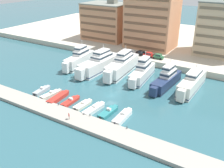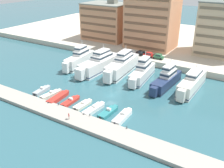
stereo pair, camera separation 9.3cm
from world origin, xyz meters
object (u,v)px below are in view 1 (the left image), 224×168
object	(u,v)px
yacht_navy_center	(166,79)
motorboat_cream_left	(51,94)
motorboat_grey_far_left	(42,91)
car_green_center_left	(158,56)
yacht_white_far_left	(79,59)
car_black_left	(141,53)
motorboat_red_center_left	(70,101)
yacht_white_left	(99,63)
car_white_far_left	(131,52)
car_red_mid_left	(149,55)
motorboat_cream_center	(83,105)
pedestrian_near_edge	(69,115)
motorboat_red_mid_left	(58,98)
motorboat_white_center_right	(94,109)
yacht_ivory_center_right	(192,83)
motorboat_white_right	(123,117)
motorboat_teal_mid_right	(108,112)
yacht_white_mid_left	(122,65)
yacht_white_center_left	(142,72)

from	to	relation	value
yacht_navy_center	motorboat_cream_left	size ratio (longest dim) A/B	2.48
motorboat_grey_far_left	car_green_center_left	size ratio (longest dim) A/B	1.60
yacht_white_far_left	car_black_left	distance (m)	23.30
motorboat_cream_left	motorboat_red_center_left	bearing A→B (deg)	-1.31
yacht_white_left	car_white_far_left	size ratio (longest dim) A/B	5.16
car_red_mid_left	motorboat_cream_center	bearing A→B (deg)	-91.19
motorboat_cream_left	pedestrian_near_edge	xyz separation A→B (m)	(12.87, -7.33, 1.32)
yacht_navy_center	motorboat_red_mid_left	xyz separation A→B (m)	(-21.65, -22.83, -1.74)
car_green_center_left	pedestrian_near_edge	size ratio (longest dim) A/B	2.59
car_black_left	pedestrian_near_edge	size ratio (longest dim) A/B	2.59
motorboat_red_center_left	motorboat_white_center_right	size ratio (longest dim) A/B	0.88
yacht_ivory_center_right	motorboat_white_right	bearing A→B (deg)	-111.34
car_green_center_left	yacht_white_left	bearing A→B (deg)	-131.78
motorboat_teal_mid_right	pedestrian_near_edge	size ratio (longest dim) A/B	4.46
motorboat_white_right	car_green_center_left	world-z (taller)	car_green_center_left
motorboat_teal_mid_right	car_black_left	size ratio (longest dim) A/B	1.72
motorboat_teal_mid_right	car_green_center_left	size ratio (longest dim) A/B	1.72
car_black_left	motorboat_white_center_right	bearing A→B (deg)	-80.95
motorboat_cream_center	car_green_center_left	distance (m)	39.30
yacht_white_left	car_red_mid_left	bearing A→B (deg)	56.13
car_black_left	motorboat_cream_left	bearing A→B (deg)	-101.98
motorboat_grey_far_left	pedestrian_near_edge	distance (m)	18.37
motorboat_white_right	pedestrian_near_edge	size ratio (longest dim) A/B	4.90
yacht_white_left	yacht_navy_center	distance (m)	24.02
motorboat_white_right	car_red_mid_left	bearing A→B (deg)	105.45
yacht_ivory_center_right	car_green_center_left	size ratio (longest dim) A/B	4.63
motorboat_teal_mid_right	yacht_white_mid_left	bearing A→B (deg)	112.40
yacht_white_left	yacht_white_center_left	bearing A→B (deg)	4.38
motorboat_white_center_right	car_red_mid_left	bearing A→B (deg)	94.27
car_black_left	motorboat_white_right	bearing A→B (deg)	-70.18
motorboat_red_center_left	yacht_white_center_left	bearing A→B (deg)	69.06
motorboat_cream_left	pedestrian_near_edge	bearing A→B (deg)	-29.67
motorboat_teal_mid_right	motorboat_white_center_right	bearing A→B (deg)	-169.49
yacht_white_left	car_white_far_left	xyz separation A→B (m)	(3.76, 16.04, 0.52)
yacht_navy_center	pedestrian_near_edge	xyz separation A→B (m)	(-11.88, -29.74, -0.49)
yacht_white_far_left	yacht_ivory_center_right	xyz separation A→B (m)	(39.60, 1.27, -0.40)
yacht_white_far_left	car_red_mid_left	size ratio (longest dim) A/B	4.21
yacht_white_center_left	motorboat_red_center_left	xyz separation A→B (m)	(-9.18, -23.99, -2.01)
yacht_white_far_left	yacht_white_mid_left	xyz separation A→B (m)	(16.24, 2.15, 0.07)
yacht_navy_center	yacht_ivory_center_right	size ratio (longest dim) A/B	0.91
yacht_ivory_center_right	motorboat_grey_far_left	bearing A→B (deg)	-146.40
yacht_white_center_left	motorboat_white_center_right	world-z (taller)	yacht_white_center_left
car_black_left	car_red_mid_left	size ratio (longest dim) A/B	0.99
motorboat_cream_center	motorboat_teal_mid_right	distance (m)	7.57
car_white_far_left	car_green_center_left	bearing A→B (deg)	1.85
yacht_ivory_center_right	car_green_center_left	distance (m)	22.29
motorboat_white_right	motorboat_cream_center	bearing A→B (deg)	-179.37
car_red_mid_left	car_green_center_left	world-z (taller)	same
yacht_white_left	car_black_left	distance (m)	18.45
motorboat_grey_far_left	motorboat_white_center_right	world-z (taller)	motorboat_grey_far_left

